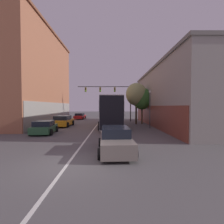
# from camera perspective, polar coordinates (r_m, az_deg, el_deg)

# --- Properties ---
(ground_plane) EXTENTS (160.00, 160.00, 0.00)m
(ground_plane) POSITION_cam_1_polar(r_m,az_deg,el_deg) (8.41, -14.70, -16.65)
(ground_plane) COLOR #565454
(lane_center_line) EXTENTS (0.14, 38.68, 0.01)m
(lane_center_line) POSITION_cam_1_polar(r_m,az_deg,el_deg) (21.33, -5.75, -5.28)
(lane_center_line) COLOR silver
(lane_center_line) RESTS_ON ground_plane
(building_left_brick) EXTENTS (10.16, 19.02, 13.66)m
(building_left_brick) POSITION_cam_1_polar(r_m,az_deg,el_deg) (29.64, -27.59, 10.00)
(building_left_brick) COLOR #A86647
(building_left_brick) RESTS_ON ground_plane
(building_right_storefront) EXTENTS (7.80, 23.63, 7.78)m
(building_right_storefront) POSITION_cam_1_polar(r_m,az_deg,el_deg) (25.44, 20.96, 4.80)
(building_right_storefront) COLOR #9E998E
(building_right_storefront) RESTS_ON ground_plane
(bus) EXTENTS (3.17, 11.42, 3.81)m
(bus) POSITION_cam_1_polar(r_m,az_deg,el_deg) (22.69, -0.77, 0.55)
(bus) COLOR silver
(bus) RESTS_ON ground_plane
(hatchback_foreground) EXTENTS (2.18, 4.63, 1.43)m
(hatchback_foreground) POSITION_cam_1_polar(r_m,az_deg,el_deg) (10.35, 1.11, -9.20)
(hatchback_foreground) COLOR slate
(hatchback_foreground) RESTS_ON ground_plane
(parked_car_left_near) EXTENTS (2.11, 4.55, 1.23)m
(parked_car_left_near) POSITION_cam_1_polar(r_m,az_deg,el_deg) (36.79, -10.44, -1.36)
(parked_car_left_near) COLOR red
(parked_car_left_near) RESTS_ON ground_plane
(parked_car_left_mid) EXTENTS (2.31, 4.00, 1.27)m
(parked_car_left_mid) POSITION_cam_1_polar(r_m,az_deg,el_deg) (18.27, -21.24, -4.71)
(parked_car_left_mid) COLOR #285633
(parked_car_left_mid) RESTS_ON ground_plane
(parked_car_left_far) EXTENTS (2.25, 4.70, 1.41)m
(parked_car_left_far) POSITION_cam_1_polar(r_m,az_deg,el_deg) (24.14, -15.66, -2.89)
(parked_car_left_far) COLOR orange
(parked_car_left_far) RESTS_ON ground_plane
(traffic_signal_gantry) EXTENTS (9.27, 0.36, 6.37)m
(traffic_signal_gantry) POSITION_cam_1_polar(r_m,az_deg,el_deg) (30.46, 0.17, 5.90)
(traffic_signal_gantry) COLOR #333338
(traffic_signal_gantry) RESTS_ON ground_plane
(street_lamp) EXTENTS (0.30, 0.30, 4.57)m
(street_lamp) POSITION_cam_1_polar(r_m,az_deg,el_deg) (21.58, 12.28, 1.58)
(street_lamp) COLOR #47474C
(street_lamp) RESTS_ON ground_plane
(street_tree_near) EXTENTS (3.05, 2.75, 6.12)m
(street_tree_near) POSITION_cam_1_polar(r_m,az_deg,el_deg) (26.25, 7.92, 5.71)
(street_tree_near) COLOR #3D2D1E
(street_tree_near) RESTS_ON ground_plane
(street_tree_far) EXTENTS (2.97, 2.67, 5.44)m
(street_tree_far) POSITION_cam_1_polar(r_m,az_deg,el_deg) (26.51, 9.78, 4.31)
(street_tree_far) COLOR brown
(street_tree_far) RESTS_ON ground_plane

